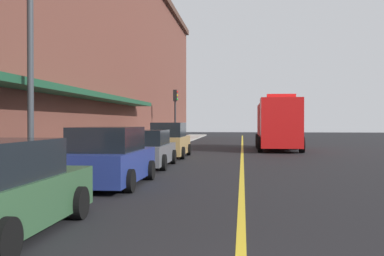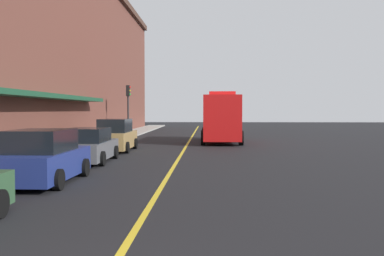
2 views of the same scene
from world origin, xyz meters
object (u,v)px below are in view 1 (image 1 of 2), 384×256
parked_car_3 (170,141)px  parking_meter_1 (123,141)px  fire_truck (278,125)px  traffic_light_near (175,106)px  parked_car_1 (109,158)px  parked_car_2 (146,149)px  street_lamp_left (30,33)px

parked_car_3 → parking_meter_1: bearing=160.7°
fire_truck → traffic_light_near: (-7.68, 4.35, 1.43)m
parked_car_1 → parking_meter_1: size_ratio=3.31×
parked_car_2 → traffic_light_near: traffic_light_near is taller
parked_car_1 → traffic_light_near: (-1.35, 22.49, 2.34)m
parked_car_3 → parked_car_1: bearing=179.5°
street_lamp_left → parked_car_3: bearing=80.3°
parking_meter_1 → parked_car_2: bearing=-43.3°
fire_truck → street_lamp_left: 20.96m
parked_car_1 → street_lamp_left: (-2.01, -0.90, 3.58)m
parking_meter_1 → street_lamp_left: street_lamp_left is taller
parked_car_3 → parked_car_2: bearing=178.4°
parked_car_3 → fire_truck: bearing=-41.8°
traffic_light_near → street_lamp_left: bearing=-91.6°
parked_car_1 → parking_meter_1: parked_car_1 is taller
parked_car_1 → fire_truck: (6.34, 18.15, 0.91)m
parking_meter_1 → street_lamp_left: (-0.60, -7.74, 3.34)m
parking_meter_1 → street_lamp_left: bearing=-94.4°
parked_car_1 → fire_truck: fire_truck is taller
fire_truck → street_lamp_left: street_lamp_left is taller
parked_car_1 → parked_car_3: 11.04m
parked_car_2 → parked_car_3: parked_car_3 is taller
parking_meter_1 → parked_car_3: bearing=70.9°
fire_truck → parked_car_1: bearing=-19.0°
parked_car_1 → fire_truck: bearing=-19.1°
parked_car_2 → parking_meter_1: (-1.32, 1.25, 0.32)m
parked_car_2 → parking_meter_1: 1.85m
parking_meter_1 → parked_car_1: bearing=-78.4°
parking_meter_1 → traffic_light_near: (0.06, 15.65, 2.10)m
parked_car_2 → street_lamp_left: street_lamp_left is taller
fire_truck → parking_meter_1: size_ratio=5.95×
fire_truck → street_lamp_left: size_ratio=1.14×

